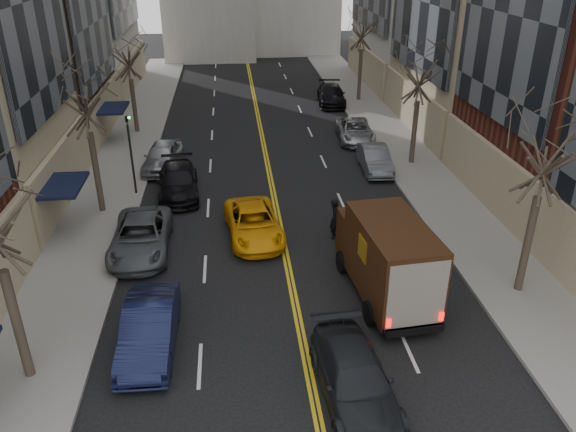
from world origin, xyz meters
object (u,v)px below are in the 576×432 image
taxi (254,223)px  ups_truck (386,258)px  observer_sedan (355,379)px  pedestrian (335,218)px

taxi → ups_truck: bearing=-53.8°
observer_sedan → taxi: 10.83m
observer_sedan → pedestrian: pedestrian is taller
ups_truck → taxi: (-4.78, 5.29, -0.97)m
ups_truck → pedestrian: 5.02m
ups_truck → taxi: ups_truck is taller
ups_truck → observer_sedan: ups_truck is taller
taxi → observer_sedan: bearing=-82.6°
taxi → pedestrian: bearing=-12.6°
ups_truck → pedestrian: bearing=96.8°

